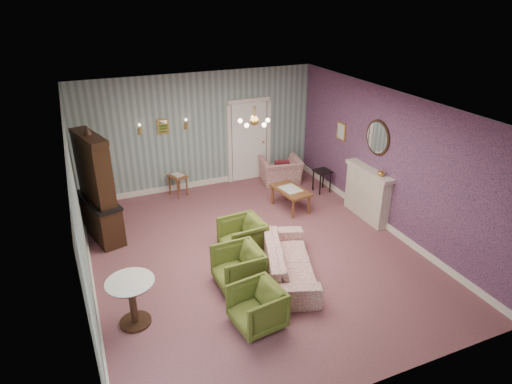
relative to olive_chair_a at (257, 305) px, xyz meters
name	(u,v)px	position (x,y,z in m)	size (l,w,h in m)	color
floor	(255,253)	(0.75, 1.88, -0.37)	(7.00, 7.00, 0.00)	#814B52
ceiling	(254,106)	(0.75, 1.88, 2.53)	(7.00, 7.00, 0.00)	white
wall_back	(200,132)	(0.75, 5.38, 1.08)	(6.00, 6.00, 0.00)	slate
wall_front	(372,299)	(0.75, -1.62, 1.08)	(6.00, 6.00, 0.00)	slate
wall_left	(79,215)	(-2.25, 1.88, 1.08)	(7.00, 7.00, 0.00)	slate
wall_right	(389,162)	(3.75, 1.88, 1.08)	(7.00, 7.00, 0.00)	slate
wall_right_floral	(388,162)	(3.74, 1.88, 1.08)	(7.00, 7.00, 0.00)	#A45274
door	(249,140)	(2.05, 5.34, 0.71)	(1.12, 0.12, 2.16)	white
olive_chair_a	(257,305)	(0.00, 0.00, 0.00)	(0.72, 0.67, 0.74)	#525E20
olive_chair_b	(238,266)	(0.10, 1.05, 0.02)	(0.76, 0.71, 0.78)	#525E20
olive_chair_c	(242,235)	(0.53, 1.98, 0.02)	(0.76, 0.71, 0.78)	#525E20
sofa_chintz	(289,256)	(1.03, 0.97, 0.03)	(2.05, 0.60, 0.80)	#913A4A
wingback_chair	(281,167)	(2.71, 4.76, 0.07)	(1.01, 0.65, 0.88)	#913A4A
dresser	(95,185)	(-1.90, 3.70, 0.80)	(0.49, 1.40, 2.34)	black
fireplace	(367,193)	(3.61, 2.28, 0.21)	(0.30, 1.40, 1.16)	beige
mantel_vase	(381,173)	(3.59, 1.88, 0.86)	(0.15, 0.15, 0.15)	gold
oval_mirror	(377,138)	(3.71, 2.28, 1.48)	(0.04, 0.76, 0.84)	white
framed_print	(341,131)	(3.72, 3.63, 1.23)	(0.04, 0.34, 0.42)	gold
coffee_table	(290,199)	(2.25, 3.29, -0.12)	(0.55, 0.99, 0.51)	brown
side_table_black	(322,181)	(3.40, 3.83, -0.08)	(0.38, 0.38, 0.57)	black
pedestal_table	(133,302)	(-1.71, 0.77, 0.03)	(0.73, 0.73, 0.79)	black
nesting_table	(178,184)	(0.03, 5.03, -0.08)	(0.34, 0.44, 0.57)	brown
gilt_mirror_back	(163,126)	(-0.15, 5.34, 1.33)	(0.28, 0.06, 0.36)	gold
sconce_left	(140,129)	(-0.70, 5.32, 1.33)	(0.16, 0.12, 0.30)	gold
sconce_right	(186,124)	(0.40, 5.32, 1.33)	(0.16, 0.12, 0.30)	gold
chandelier	(254,122)	(0.75, 1.88, 2.26)	(0.56, 0.56, 0.36)	gold
burgundy_cushion	(282,167)	(2.66, 4.61, 0.11)	(0.38, 0.10, 0.38)	maroon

